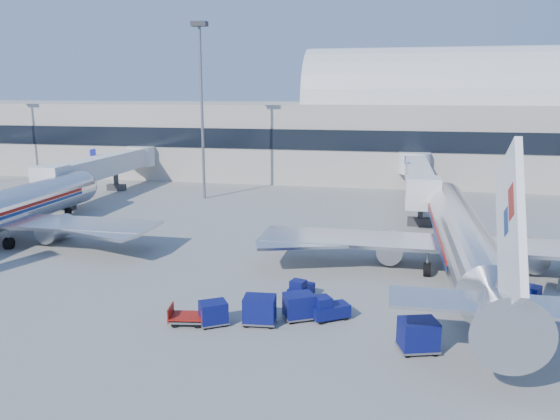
% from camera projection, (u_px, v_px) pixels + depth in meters
% --- Properties ---
extents(ground, '(260.00, 260.00, 0.00)m').
position_uv_depth(ground, '(326.00, 285.00, 40.50)').
color(ground, gray).
rests_on(ground, ground).
extents(terminal, '(170.00, 28.15, 21.00)m').
position_uv_depth(terminal, '(288.00, 129.00, 95.11)').
color(terminal, '#B2AA9E').
rests_on(terminal, ground).
extents(airliner_main, '(32.00, 37.26, 12.07)m').
position_uv_depth(airliner_main, '(462.00, 238.00, 42.23)').
color(airliner_main, silver).
rests_on(airliner_main, ground).
extents(jetbridge_near, '(4.40, 27.50, 6.25)m').
position_uv_depth(jetbridge_near, '(417.00, 175.00, 67.65)').
color(jetbridge_near, silver).
rests_on(jetbridge_near, ground).
extents(jetbridge_mid, '(4.40, 27.50, 6.25)m').
position_uv_depth(jetbridge_mid, '(107.00, 165.00, 75.87)').
color(jetbridge_mid, silver).
rests_on(jetbridge_mid, ground).
extents(mast_west, '(2.00, 1.20, 22.60)m').
position_uv_depth(mast_west, '(201.00, 85.00, 69.95)').
color(mast_west, slate).
rests_on(mast_west, ground).
extents(tug_lead, '(2.67, 2.31, 1.57)m').
position_uv_depth(tug_lead, '(329.00, 309.00, 34.27)').
color(tug_lead, '#0A0F51').
rests_on(tug_lead, ground).
extents(tug_right, '(2.85, 2.39, 1.67)m').
position_uv_depth(tug_right, '(538.00, 301.00, 35.41)').
color(tug_right, '#0A0F51').
rests_on(tug_right, ground).
extents(tug_left, '(1.73, 2.44, 1.44)m').
position_uv_depth(tug_left, '(300.00, 289.00, 37.73)').
color(tug_left, '#0A0F51').
rests_on(tug_left, ground).
extents(cart_train_a, '(2.36, 2.18, 1.68)m').
position_uv_depth(cart_train_a, '(299.00, 306.00, 34.24)').
color(cart_train_a, '#0A0F51').
rests_on(cart_train_a, ground).
extents(cart_train_b, '(2.15, 1.71, 1.79)m').
position_uv_depth(cart_train_b, '(260.00, 310.00, 33.51)').
color(cart_train_b, '#0A0F51').
rests_on(cart_train_b, ground).
extents(cart_train_c, '(2.13, 2.01, 1.50)m').
position_uv_depth(cart_train_c, '(213.00, 313.00, 33.42)').
color(cart_train_c, '#0A0F51').
rests_on(cart_train_c, ground).
extents(cart_solo_near, '(2.48, 2.15, 1.86)m').
position_uv_depth(cart_solo_near, '(418.00, 335.00, 29.96)').
color(cart_solo_near, '#0A0F51').
rests_on(cart_solo_near, ground).
extents(cart_open_red, '(2.38, 1.84, 0.58)m').
position_uv_depth(cart_open_red, '(188.00, 318.00, 33.64)').
color(cart_open_red, slate).
rests_on(cart_open_red, ground).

